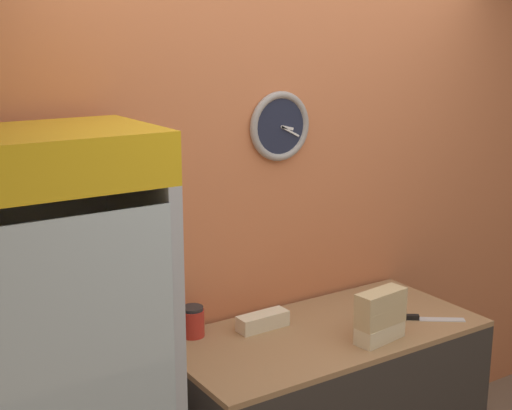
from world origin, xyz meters
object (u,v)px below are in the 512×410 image
Objects in this scene: beverage_cooler at (47,363)px; chefs_knife at (421,318)px; condiment_jar at (193,322)px; sandwich_stack_top at (381,299)px; sandwich_flat_left at (263,321)px; sandwich_stack_bottom at (380,332)px; sandwich_stack_middle at (380,316)px.

chefs_knife is at bearing -7.68° from beverage_cooler.
beverage_cooler is 0.72m from condiment_jar.
sandwich_stack_top is 0.54m from sandwich_flat_left.
sandwich_stack_bottom is at bearing -168.07° from chefs_knife.
sandwich_flat_left is (-0.35, 0.38, -0.08)m from sandwich_stack_middle.
chefs_knife is (0.32, 0.07, -0.18)m from sandwich_stack_top.
sandwich_stack_middle is 0.90× the size of chefs_knife.
sandwich_stack_middle is at bearing 0.00° from sandwich_stack_bottom.
sandwich_flat_left is at bearing 132.58° from sandwich_stack_bottom.
beverage_cooler is at bearing -174.85° from sandwich_flat_left.
sandwich_stack_middle is 0.08m from sandwich_stack_top.
sandwich_stack_middle is 0.52m from sandwich_flat_left.
sandwich_stack_bottom is at bearing 0.00° from sandwich_stack_middle.
sandwich_stack_middle is 0.34m from chefs_knife.
sandwich_stack_top is 0.37m from chefs_knife.
beverage_cooler reaches higher than chefs_knife.
sandwich_stack_top is (0.00, 0.00, 0.08)m from sandwich_stack_middle.
sandwich_stack_bottom is 1.03× the size of sandwich_flat_left.
sandwich_stack_top reaches higher than chefs_knife.
condiment_jar is at bearing 162.02° from sandwich_flat_left.
sandwich_flat_left is at bearing 132.58° from sandwich_stack_middle.
sandwich_stack_bottom is (1.34, -0.29, -0.09)m from beverage_cooler.
condiment_jar is at bearing 15.16° from beverage_cooler.
sandwich_flat_left is 0.32m from condiment_jar.
condiment_jar reaches higher than sandwich_stack_bottom.
beverage_cooler is 7.74× the size of sandwich_flat_left.
sandwich_flat_left is (-0.35, 0.38, -0.15)m from sandwich_stack_top.
sandwich_stack_bottom is 0.15m from sandwich_stack_top.
chefs_knife is (0.32, 0.07, -0.11)m from sandwich_stack_middle.
beverage_cooler is 1.00m from sandwich_flat_left.
sandwich_stack_bottom is at bearing 0.00° from sandwich_stack_top.
sandwich_stack_middle reaches higher than sandwich_stack_bottom.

